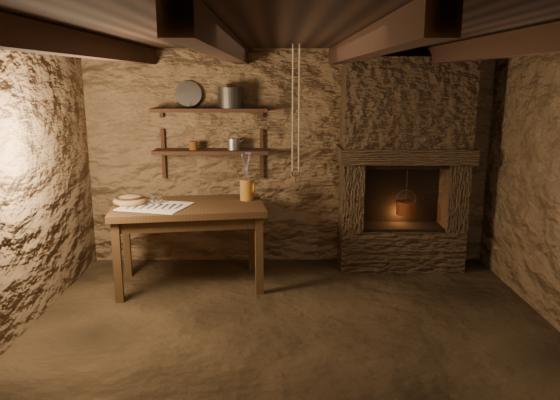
{
  "coord_description": "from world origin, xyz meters",
  "views": [
    {
      "loc": [
        -0.12,
        -4.1,
        2.08
      ],
      "look_at": [
        -0.1,
        0.9,
        0.96
      ],
      "focal_mm": 35.0,
      "sensor_mm": 36.0,
      "label": 1
    }
  ],
  "objects_px": {
    "work_table": "(190,242)",
    "iron_stockpot": "(231,99)",
    "wooden_bowl": "(130,201)",
    "stoneware_jug": "(247,180)",
    "red_pot": "(406,207)"
  },
  "relations": [
    {
      "from": "work_table",
      "to": "iron_stockpot",
      "type": "xyz_separation_m",
      "value": [
        0.39,
        0.62,
        1.41
      ]
    },
    {
      "from": "wooden_bowl",
      "to": "stoneware_jug",
      "type": "bearing_deg",
      "value": 10.09
    },
    {
      "from": "iron_stockpot",
      "to": "red_pot",
      "type": "distance_m",
      "value": 2.24
    },
    {
      "from": "iron_stockpot",
      "to": "stoneware_jug",
      "type": "bearing_deg",
      "value": -66.45
    },
    {
      "from": "stoneware_jug",
      "to": "wooden_bowl",
      "type": "distance_m",
      "value": 1.19
    },
    {
      "from": "wooden_bowl",
      "to": "iron_stockpot",
      "type": "xyz_separation_m",
      "value": [
        0.97,
        0.63,
        0.98
      ]
    },
    {
      "from": "stoneware_jug",
      "to": "wooden_bowl",
      "type": "height_order",
      "value": "stoneware_jug"
    },
    {
      "from": "iron_stockpot",
      "to": "work_table",
      "type": "bearing_deg",
      "value": -122.31
    },
    {
      "from": "wooden_bowl",
      "to": "iron_stockpot",
      "type": "bearing_deg",
      "value": 33.04
    },
    {
      "from": "work_table",
      "to": "wooden_bowl",
      "type": "relative_size",
      "value": 4.83
    },
    {
      "from": "stoneware_jug",
      "to": "iron_stockpot",
      "type": "bearing_deg",
      "value": 120.14
    },
    {
      "from": "wooden_bowl",
      "to": "iron_stockpot",
      "type": "height_order",
      "value": "iron_stockpot"
    },
    {
      "from": "iron_stockpot",
      "to": "red_pot",
      "type": "relative_size",
      "value": 0.5
    },
    {
      "from": "wooden_bowl",
      "to": "red_pot",
      "type": "bearing_deg",
      "value": 10.09
    },
    {
      "from": "work_table",
      "to": "iron_stockpot",
      "type": "distance_m",
      "value": 1.59
    }
  ]
}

